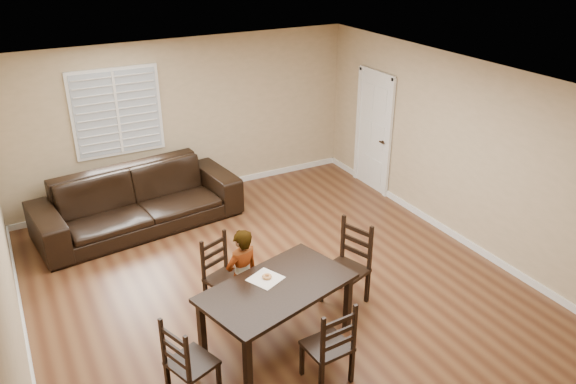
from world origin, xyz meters
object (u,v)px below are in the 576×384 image
object	(u,v)px
chair_right	(352,264)
sofa	(138,200)
chair_left	(182,367)
chair_near	(219,274)
chair_far	(334,351)
child	(242,276)
dining_table	(277,293)
donut	(267,276)

from	to	relation	value
chair_right	sofa	world-z (taller)	chair_right
chair_left	sofa	world-z (taller)	chair_left
chair_near	chair_right	xyz separation A→B (m)	(1.50, -0.66, 0.06)
chair_far	child	bearing A→B (deg)	-79.20
dining_table	chair_near	distance (m)	1.07
dining_table	chair_far	bearing A→B (deg)	-91.58
chair_left	donut	world-z (taller)	chair_left
chair_left	chair_far	bearing A→B (deg)	-129.84
chair_far	chair_left	distance (m)	1.50
chair_far	chair_right	distance (m)	1.56
dining_table	chair_far	distance (m)	0.90
chair_far	donut	bearing A→B (deg)	-80.69
chair_left	chair_near	bearing A→B (deg)	-54.44
donut	chair_left	bearing A→B (deg)	-156.04
chair_near	sofa	bearing A→B (deg)	76.25
dining_table	sofa	world-z (taller)	sofa
dining_table	child	xyz separation A→B (m)	(-0.16, 0.58, -0.08)
sofa	chair_near	bearing A→B (deg)	-88.75
child	donut	distance (m)	0.45
chair_left	donut	bearing A→B (deg)	-86.09
chair_left	dining_table	bearing A→B (deg)	-94.39
chair_left	donut	xyz separation A→B (m)	(1.17, 0.52, 0.37)
dining_table	sofa	xyz separation A→B (m)	(-0.64, 3.47, -0.23)
chair_far	donut	distance (m)	1.11
chair_left	donut	size ratio (longest dim) A/B	8.77
chair_near	chair_far	world-z (taller)	chair_far
child	sofa	world-z (taller)	child
child	sofa	xyz separation A→B (m)	(-0.48, 2.89, -0.16)
chair_right	donut	size ratio (longest dim) A/B	9.85
chair_left	chair_right	size ratio (longest dim) A/B	0.89
chair_near	child	size ratio (longest dim) A/B	0.78
donut	chair_right	bearing A→B (deg)	7.08
chair_far	sofa	distance (m)	4.39
chair_near	child	xyz separation A→B (m)	(0.13, -0.43, 0.18)
chair_left	chair_right	world-z (taller)	chair_right
child	chair_left	bearing A→B (deg)	27.60
dining_table	chair_right	world-z (taller)	chair_right
dining_table	chair_near	size ratio (longest dim) A/B	1.94
sofa	chair_far	bearing A→B (deg)	-85.78
chair_far	chair_left	size ratio (longest dim) A/B	1.02
child	donut	world-z (taller)	child
child	donut	xyz separation A→B (m)	(0.13, -0.39, 0.19)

